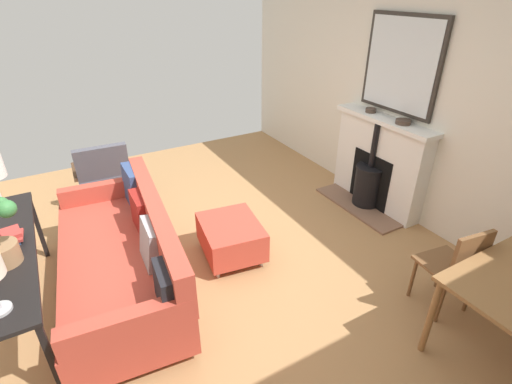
{
  "coord_description": "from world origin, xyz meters",
  "views": [
    {
      "loc": [
        1.11,
        2.86,
        2.48
      ],
      "look_at": [
        -0.56,
        -0.1,
        0.6
      ],
      "focal_mm": 26.51,
      "sensor_mm": 36.0,
      "label": 1
    }
  ],
  "objects_px": {
    "fireplace": "(376,168)",
    "mantel_bowl_far": "(403,121)",
    "dining_chair_near_fireplace": "(457,264)",
    "mantel_bowl_near": "(371,110)",
    "book_stack": "(2,239)",
    "console_table": "(6,258)",
    "sofa": "(124,256)",
    "ottoman": "(231,236)",
    "armchair_accent": "(103,170)"
  },
  "relations": [
    {
      "from": "armchair_accent",
      "to": "dining_chair_near_fireplace",
      "type": "bearing_deg",
      "value": 122.69
    },
    {
      "from": "ottoman",
      "to": "dining_chair_near_fireplace",
      "type": "xyz_separation_m",
      "value": [
        -1.26,
        1.57,
        0.26
      ]
    },
    {
      "from": "fireplace",
      "to": "ottoman",
      "type": "distance_m",
      "value": 2.05
    },
    {
      "from": "ottoman",
      "to": "console_table",
      "type": "bearing_deg",
      "value": -1.6
    },
    {
      "from": "mantel_bowl_far",
      "to": "mantel_bowl_near",
      "type": "bearing_deg",
      "value": -90.0
    },
    {
      "from": "fireplace",
      "to": "dining_chair_near_fireplace",
      "type": "height_order",
      "value": "fireplace"
    },
    {
      "from": "book_stack",
      "to": "sofa",
      "type": "bearing_deg",
      "value": 173.18
    },
    {
      "from": "sofa",
      "to": "ottoman",
      "type": "height_order",
      "value": "sofa"
    },
    {
      "from": "book_stack",
      "to": "dining_chair_near_fireplace",
      "type": "bearing_deg",
      "value": 151.11
    },
    {
      "from": "fireplace",
      "to": "sofa",
      "type": "distance_m",
      "value": 3.07
    },
    {
      "from": "ottoman",
      "to": "mantel_bowl_far",
      "type": "bearing_deg",
      "value": 175.49
    },
    {
      "from": "ottoman",
      "to": "dining_chair_near_fireplace",
      "type": "distance_m",
      "value": 2.03
    },
    {
      "from": "armchair_accent",
      "to": "book_stack",
      "type": "distance_m",
      "value": 1.93
    },
    {
      "from": "fireplace",
      "to": "sofa",
      "type": "bearing_deg",
      "value": 0.64
    },
    {
      "from": "ottoman",
      "to": "sofa",
      "type": "bearing_deg",
      "value": -2.77
    },
    {
      "from": "console_table",
      "to": "book_stack",
      "type": "height_order",
      "value": "book_stack"
    },
    {
      "from": "fireplace",
      "to": "console_table",
      "type": "relative_size",
      "value": 0.74
    },
    {
      "from": "dining_chair_near_fireplace",
      "to": "mantel_bowl_far",
      "type": "bearing_deg",
      "value": -119.33
    },
    {
      "from": "sofa",
      "to": "ottoman",
      "type": "bearing_deg",
      "value": 177.23
    },
    {
      "from": "fireplace",
      "to": "mantel_bowl_far",
      "type": "relative_size",
      "value": 8.13
    },
    {
      "from": "armchair_accent",
      "to": "console_table",
      "type": "relative_size",
      "value": 0.45
    },
    {
      "from": "mantel_bowl_far",
      "to": "ottoman",
      "type": "bearing_deg",
      "value": -4.51
    },
    {
      "from": "fireplace",
      "to": "console_table",
      "type": "bearing_deg",
      "value": 0.47
    },
    {
      "from": "mantel_bowl_near",
      "to": "armchair_accent",
      "type": "distance_m",
      "value": 3.36
    },
    {
      "from": "fireplace",
      "to": "mantel_bowl_near",
      "type": "relative_size",
      "value": 10.71
    },
    {
      "from": "mantel_bowl_near",
      "to": "armchair_accent",
      "type": "xyz_separation_m",
      "value": [
        2.94,
        -1.46,
        -0.7
      ]
    },
    {
      "from": "mantel_bowl_near",
      "to": "book_stack",
      "type": "relative_size",
      "value": 0.45
    },
    {
      "from": "mantel_bowl_far",
      "to": "console_table",
      "type": "distance_m",
      "value": 3.95
    },
    {
      "from": "fireplace",
      "to": "armchair_accent",
      "type": "bearing_deg",
      "value": -30.22
    },
    {
      "from": "console_table",
      "to": "dining_chair_near_fireplace",
      "type": "distance_m",
      "value": 3.52
    },
    {
      "from": "fireplace",
      "to": "ottoman",
      "type": "relative_size",
      "value": 1.81
    },
    {
      "from": "mantel_bowl_near",
      "to": "ottoman",
      "type": "relative_size",
      "value": 0.17
    },
    {
      "from": "mantel_bowl_near",
      "to": "ottoman",
      "type": "height_order",
      "value": "mantel_bowl_near"
    },
    {
      "from": "armchair_accent",
      "to": "ottoman",
      "type": "bearing_deg",
      "value": 116.44
    },
    {
      "from": "dining_chair_near_fireplace",
      "to": "mantel_bowl_near",
      "type": "bearing_deg",
      "value": -112.61
    },
    {
      "from": "sofa",
      "to": "mantel_bowl_far",
      "type": "bearing_deg",
      "value": 176.07
    },
    {
      "from": "armchair_accent",
      "to": "mantel_bowl_far",
      "type": "bearing_deg",
      "value": 146.5
    },
    {
      "from": "mantel_bowl_near",
      "to": "book_stack",
      "type": "bearing_deg",
      "value": 2.67
    },
    {
      "from": "console_table",
      "to": "dining_chair_near_fireplace",
      "type": "xyz_separation_m",
      "value": [
        -3.12,
        1.62,
        -0.16
      ]
    },
    {
      "from": "book_stack",
      "to": "mantel_bowl_far",
      "type": "bearing_deg",
      "value": 175.46
    },
    {
      "from": "book_stack",
      "to": "mantel_bowl_near",
      "type": "bearing_deg",
      "value": -177.33
    },
    {
      "from": "fireplace",
      "to": "mantel_bowl_near",
      "type": "bearing_deg",
      "value": -94.75
    },
    {
      "from": "fireplace",
      "to": "mantel_bowl_far",
      "type": "xyz_separation_m",
      "value": [
        -0.02,
        0.25,
        0.65
      ]
    },
    {
      "from": "mantel_bowl_near",
      "to": "armchair_accent",
      "type": "relative_size",
      "value": 0.15
    },
    {
      "from": "mantel_bowl_far",
      "to": "book_stack",
      "type": "relative_size",
      "value": 0.59
    },
    {
      "from": "sofa",
      "to": "console_table",
      "type": "bearing_deg",
      "value": -0.16
    },
    {
      "from": "book_stack",
      "to": "dining_chair_near_fireplace",
      "type": "relative_size",
      "value": 0.34
    },
    {
      "from": "fireplace",
      "to": "mantel_bowl_far",
      "type": "distance_m",
      "value": 0.7
    },
    {
      "from": "ottoman",
      "to": "dining_chair_near_fireplace",
      "type": "height_order",
      "value": "dining_chair_near_fireplace"
    },
    {
      "from": "fireplace",
      "to": "armchair_accent",
      "type": "relative_size",
      "value": 1.65
    }
  ]
}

